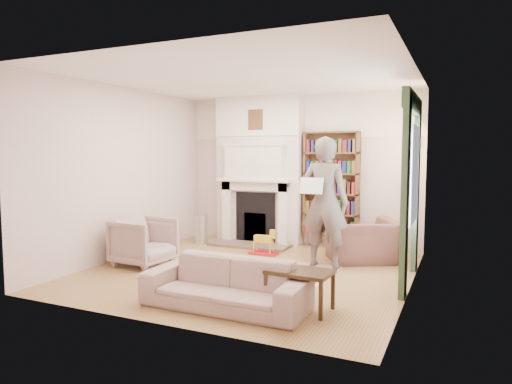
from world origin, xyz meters
The scene contains 25 objects.
floor centered at (0.00, 0.00, 0.00)m, with size 4.50×4.50×0.00m, color olive.
ceiling centered at (0.00, 0.00, 2.80)m, with size 4.50×4.50×0.00m, color white.
wall_back centered at (0.00, 2.25, 1.40)m, with size 4.50×4.50×0.00m, color silver.
wall_front centered at (0.00, -2.25, 1.40)m, with size 4.50×4.50×0.00m, color silver.
wall_left centered at (-2.25, 0.00, 1.40)m, with size 4.50×4.50×0.00m, color silver.
wall_right centered at (2.25, 0.00, 1.40)m, with size 4.50×4.50×0.00m, color silver.
fireplace centered at (-0.75, 2.05, 1.39)m, with size 1.70×0.58×2.80m.
bookcase centered at (0.65, 2.12, 1.18)m, with size 1.00×0.24×1.85m, color brown.
window centered at (2.23, 0.40, 1.45)m, with size 0.02×0.90×1.30m, color silver.
curtain_left centered at (2.20, -0.30, 1.20)m, with size 0.07×0.32×2.40m, color #324E33.
curtain_right centered at (2.20, 1.10, 1.20)m, with size 0.07×0.32×2.40m, color #324E33.
pelmet centered at (2.19, 0.40, 2.38)m, with size 0.09×1.70×0.24m, color #324E33.
wall_sconce centered at (2.03, 1.50, 1.90)m, with size 0.20×0.24×0.24m, color gold, non-canonical shape.
rug centered at (-0.05, -0.11, 0.01)m, with size 2.44×1.88×0.01m, color beige.
armchair_reading centered at (1.39, 1.30, 0.34)m, with size 1.04×0.91×0.68m, color #53302C.
armchair_left centered at (-1.64, -0.33, 0.37)m, with size 0.78×0.80×0.73m, color beige.
sofa centered at (0.44, -1.54, 0.27)m, with size 1.87×0.73×0.55m, color #BAAB9A.
man_reading centered at (0.94, 0.70, 0.99)m, with size 0.72×0.47×1.98m, color #554A44.
newspaper centered at (0.79, 0.50, 1.25)m, with size 0.35×0.02×0.25m, color silver.
coffee_table centered at (1.21, -1.25, 0.23)m, with size 0.70×0.45×0.45m, color #382513, non-canonical shape.
paraffin_heater centered at (-1.70, 1.47, 0.28)m, with size 0.24×0.24×0.55m, color #B6B9BF.
rocking_horse centered at (-0.24, 1.08, 0.22)m, with size 0.50×0.20×0.44m, color gold, non-canonical shape.
board_game centered at (-0.71, 0.11, 0.03)m, with size 0.35×0.35×0.03m, color #D2D64B.
game_box_lid centered at (-0.58, 0.01, 0.04)m, with size 0.28×0.19×0.05m, color #B31415.
comic_annuals centered at (0.33, -0.42, 0.02)m, with size 0.70×0.64×0.02m.
Camera 1 is at (2.81, -5.95, 1.75)m, focal length 32.00 mm.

